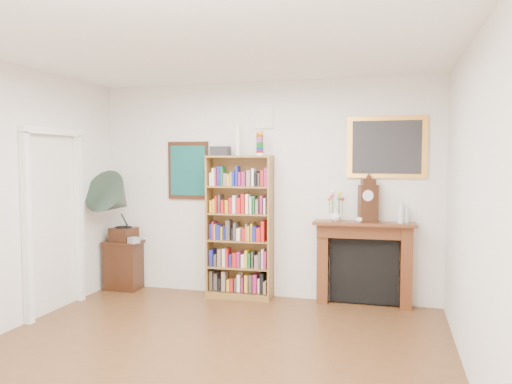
# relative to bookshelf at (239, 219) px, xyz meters

# --- Properties ---
(room) EXTENTS (4.51, 5.01, 2.81)m
(room) POSITION_rel_bookshelf_xyz_m (0.28, -2.33, 0.37)
(room) COLOR #513318
(room) RESTS_ON ground
(door_casing) EXTENTS (0.08, 1.02, 2.17)m
(door_casing) POSITION_rel_bookshelf_xyz_m (-1.93, -1.13, 0.23)
(door_casing) COLOR white
(door_casing) RESTS_ON left_wall
(teal_poster) EXTENTS (0.58, 0.04, 0.78)m
(teal_poster) POSITION_rel_bookshelf_xyz_m (-0.77, 0.15, 0.62)
(teal_poster) COLOR black
(teal_poster) RESTS_ON back_wall
(small_picture) EXTENTS (0.26, 0.04, 0.30)m
(small_picture) POSITION_rel_bookshelf_xyz_m (0.28, 0.15, 1.32)
(small_picture) COLOR white
(small_picture) RESTS_ON back_wall
(gilt_painting) EXTENTS (0.95, 0.04, 0.75)m
(gilt_painting) POSITION_rel_bookshelf_xyz_m (1.83, 0.15, 0.92)
(gilt_painting) COLOR gold
(gilt_painting) RESTS_ON back_wall
(bookshelf) EXTENTS (0.86, 0.34, 2.13)m
(bookshelf) POSITION_rel_bookshelf_xyz_m (0.00, 0.00, 0.00)
(bookshelf) COLOR brown
(bookshelf) RESTS_ON floor
(side_cabinet) EXTENTS (0.50, 0.37, 0.67)m
(side_cabinet) POSITION_rel_bookshelf_xyz_m (-1.68, -0.03, -0.70)
(side_cabinet) COLOR black
(side_cabinet) RESTS_ON floor
(fireplace) EXTENTS (1.25, 0.35, 1.04)m
(fireplace) POSITION_rel_bookshelf_xyz_m (1.58, 0.08, -0.43)
(fireplace) COLOR #512713
(fireplace) RESTS_ON floor
(gramophone) EXTENTS (0.70, 0.82, 0.98)m
(gramophone) POSITION_rel_bookshelf_xyz_m (-1.68, -0.18, 0.19)
(gramophone) COLOR black
(gramophone) RESTS_ON side_cabinet
(cd_stack) EXTENTS (0.16, 0.16, 0.08)m
(cd_stack) POSITION_rel_bookshelf_xyz_m (-1.44, -0.15, -0.32)
(cd_stack) COLOR #B9B9C6
(cd_stack) RESTS_ON side_cabinet
(mantel_clock) EXTENTS (0.26, 0.20, 0.52)m
(mantel_clock) POSITION_rel_bookshelf_xyz_m (1.62, 0.04, 0.26)
(mantel_clock) COLOR black
(mantel_clock) RESTS_ON fireplace
(flower_vase) EXTENTS (0.17, 0.17, 0.14)m
(flower_vase) POSITION_rel_bookshelf_xyz_m (1.24, 0.01, 0.08)
(flower_vase) COLOR silver
(flower_vase) RESTS_ON fireplace
(teacup) EXTENTS (0.08, 0.08, 0.06)m
(teacup) POSITION_rel_bookshelf_xyz_m (1.53, -0.03, 0.04)
(teacup) COLOR white
(teacup) RESTS_ON fireplace
(bottle_left) EXTENTS (0.07, 0.07, 0.24)m
(bottle_left) POSITION_rel_bookshelf_xyz_m (2.01, 0.03, 0.13)
(bottle_left) COLOR silver
(bottle_left) RESTS_ON fireplace
(bottle_right) EXTENTS (0.06, 0.06, 0.20)m
(bottle_right) POSITION_rel_bookshelf_xyz_m (2.07, 0.06, 0.11)
(bottle_right) COLOR silver
(bottle_right) RESTS_ON fireplace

